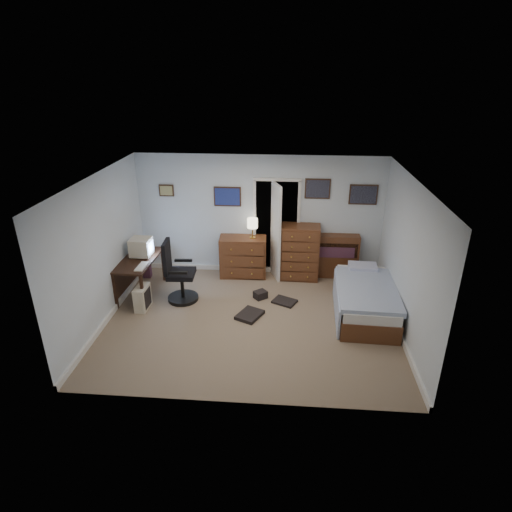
{
  "coord_description": "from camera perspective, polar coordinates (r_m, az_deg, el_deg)",
  "views": [
    {
      "loc": [
        0.59,
        -6.33,
        4.04
      ],
      "look_at": [
        0.06,
        0.3,
        1.1
      ],
      "focal_mm": 30.0,
      "sensor_mm": 36.0,
      "label": 1
    }
  ],
  "objects": [
    {
      "name": "doorway",
      "position": [
        9.13,
        2.77,
        4.38
      ],
      "size": [
        0.96,
        1.12,
        2.05
      ],
      "color": "black",
      "rests_on": "floor"
    },
    {
      "name": "crt_monitor",
      "position": [
        8.4,
        -15.06,
        1.16
      ],
      "size": [
        0.39,
        0.37,
        0.35
      ],
      "rotation": [
        0.0,
        0.0,
        -0.04
      ],
      "color": "beige",
      "rests_on": "computer_desk"
    },
    {
      "name": "low_dresser",
      "position": [
        8.93,
        -1.73,
        -0.07
      ],
      "size": [
        0.98,
        0.53,
        0.85
      ],
      "primitive_type": "cube",
      "rotation": [
        0.0,
        0.0,
        0.05
      ],
      "color": "brown",
      "rests_on": "floor"
    },
    {
      "name": "floor_clutter",
      "position": [
        7.89,
        0.73,
        -6.64
      ],
      "size": [
        1.13,
        1.11,
        0.15
      ],
      "rotation": [
        0.0,
        0.0,
        0.41
      ],
      "color": "black",
      "rests_on": "floor"
    },
    {
      "name": "headboard_bookcase",
      "position": [
        8.98,
        10.27,
        0.15
      ],
      "size": [
        1.03,
        0.27,
        0.92
      ],
      "rotation": [
        0.0,
        0.0,
        0.01
      ],
      "color": "brown",
      "rests_on": "floor"
    },
    {
      "name": "pc_tower",
      "position": [
        8.05,
        -14.9,
        -5.38
      ],
      "size": [
        0.22,
        0.42,
        0.44
      ],
      "rotation": [
        0.0,
        0.0,
        -0.04
      ],
      "color": "beige",
      "rests_on": "floor"
    },
    {
      "name": "bed",
      "position": [
        7.84,
        14.28,
        -5.53
      ],
      "size": [
        1.09,
        1.94,
        0.62
      ],
      "rotation": [
        0.0,
        0.0,
        -0.04
      ],
      "color": "brown",
      "rests_on": "floor"
    },
    {
      "name": "wall_posters",
      "position": [
        8.62,
        4.28,
        8.35
      ],
      "size": [
        4.38,
        0.04,
        0.6
      ],
      "color": "#331E11",
      "rests_on": "floor"
    },
    {
      "name": "floor",
      "position": [
        7.54,
        -0.68,
        -8.65
      ],
      "size": [
        5.0,
        4.0,
        0.02
      ],
      "primitive_type": "cube",
      "color": "#84705B",
      "rests_on": "ground"
    },
    {
      "name": "table_lamp",
      "position": [
        8.64,
        -0.47,
        4.31
      ],
      "size": [
        0.22,
        0.22,
        0.41
      ],
      "rotation": [
        0.0,
        0.0,
        0.05
      ],
      "color": "gold",
      "rests_on": "low_dresser"
    },
    {
      "name": "keyboard",
      "position": [
        7.99,
        -14.99,
        -1.37
      ],
      "size": [
        0.16,
        0.4,
        0.02
      ],
      "primitive_type": "cube",
      "rotation": [
        0.0,
        0.0,
        -0.04
      ],
      "color": "beige",
      "rests_on": "computer_desk"
    },
    {
      "name": "office_chair",
      "position": [
        8.08,
        -10.35,
        -2.88
      ],
      "size": [
        0.61,
        0.61,
        1.19
      ],
      "rotation": [
        0.0,
        0.0,
        0.06
      ],
      "color": "black",
      "rests_on": "floor"
    },
    {
      "name": "tall_dresser",
      "position": [
        8.8,
        5.86,
        0.51
      ],
      "size": [
        0.8,
        0.49,
        1.15
      ],
      "primitive_type": "cube",
      "rotation": [
        0.0,
        0.0,
        -0.04
      ],
      "color": "brown",
      "rests_on": "floor"
    },
    {
      "name": "computer_desk",
      "position": [
        8.45,
        -15.83,
        -1.4
      ],
      "size": [
        0.64,
        1.3,
        0.74
      ],
      "rotation": [
        0.0,
        0.0,
        -0.04
      ],
      "color": "#321910",
      "rests_on": "floor"
    },
    {
      "name": "media_stack",
      "position": [
        9.14,
        -14.44,
        -0.58
      ],
      "size": [
        0.16,
        0.16,
        0.75
      ],
      "primitive_type": "cube",
      "rotation": [
        0.0,
        0.0,
        0.03
      ],
      "color": "maroon",
      "rests_on": "floor"
    }
  ]
}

